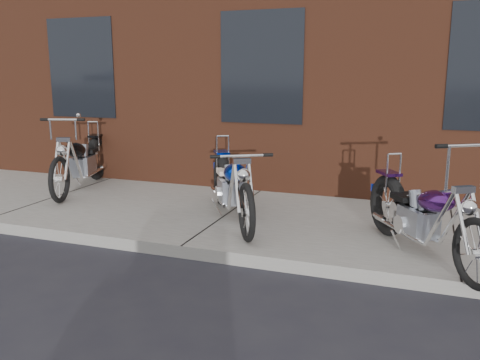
% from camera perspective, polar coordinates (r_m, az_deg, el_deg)
% --- Properties ---
extents(ground, '(120.00, 120.00, 0.00)m').
position_cam_1_polar(ground, '(6.02, -6.63, -8.73)').
color(ground, '#22222A').
rests_on(ground, ground).
extents(sidewalk, '(22.00, 3.00, 0.15)m').
position_cam_1_polar(sidewalk, '(7.30, -1.34, -4.32)').
color(sidewalk, gray).
rests_on(sidewalk, ground).
extents(chopper_purple, '(1.37, 2.06, 1.33)m').
position_cam_1_polar(chopper_purple, '(5.84, 19.86, -4.08)').
color(chopper_purple, black).
rests_on(chopper_purple, sidewalk).
extents(chopper_blue, '(1.39, 2.14, 1.07)m').
position_cam_1_polar(chopper_blue, '(6.86, -0.90, -0.91)').
color(chopper_blue, black).
rests_on(chopper_blue, sidewalk).
extents(chopper_third, '(0.93, 2.44, 1.28)m').
position_cam_1_polar(chopper_third, '(9.11, -17.41, 1.83)').
color(chopper_third, black).
rests_on(chopper_third, sidewalk).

